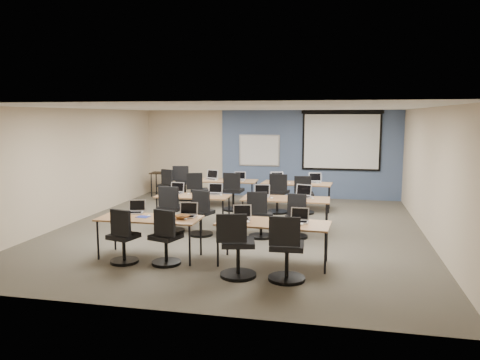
% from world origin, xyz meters
% --- Properties ---
extents(floor, '(8.00, 9.00, 0.02)m').
position_xyz_m(floor, '(0.00, 0.00, 0.00)').
color(floor, '#6B6354').
rests_on(floor, ground).
extents(ceiling, '(8.00, 9.00, 0.02)m').
position_xyz_m(ceiling, '(0.00, 0.00, 2.70)').
color(ceiling, white).
rests_on(ceiling, ground).
extents(wall_back, '(8.00, 0.04, 2.70)m').
position_xyz_m(wall_back, '(0.00, 4.50, 1.35)').
color(wall_back, beige).
rests_on(wall_back, ground).
extents(wall_front, '(8.00, 0.04, 2.70)m').
position_xyz_m(wall_front, '(0.00, -4.50, 1.35)').
color(wall_front, beige).
rests_on(wall_front, ground).
extents(wall_left, '(0.04, 9.00, 2.70)m').
position_xyz_m(wall_left, '(-4.00, 0.00, 1.35)').
color(wall_left, beige).
rests_on(wall_left, ground).
extents(wall_right, '(0.04, 9.00, 2.70)m').
position_xyz_m(wall_right, '(4.00, 0.00, 1.35)').
color(wall_right, beige).
rests_on(wall_right, ground).
extents(blue_accent_panel, '(5.50, 0.04, 2.70)m').
position_xyz_m(blue_accent_panel, '(1.25, 4.47, 1.35)').
color(blue_accent_panel, '#3D5977').
rests_on(blue_accent_panel, wall_back).
extents(whiteboard, '(1.28, 0.03, 0.98)m').
position_xyz_m(whiteboard, '(-0.30, 4.43, 1.45)').
color(whiteboard, '#B6B8BA').
rests_on(whiteboard, wall_back).
extents(projector_screen, '(2.40, 0.10, 1.82)m').
position_xyz_m(projector_screen, '(2.20, 4.41, 1.89)').
color(projector_screen, black).
rests_on(projector_screen, wall_back).
extents(training_table_front_left, '(1.82, 0.76, 0.73)m').
position_xyz_m(training_table_front_left, '(-1.09, -2.35, 0.69)').
color(training_table_front_left, olive).
rests_on(training_table_front_left, floor).
extents(training_table_front_right, '(1.90, 0.79, 0.73)m').
position_xyz_m(training_table_front_right, '(1.12, -2.26, 0.69)').
color(training_table_front_right, brown).
rests_on(training_table_front_right, floor).
extents(training_table_mid_left, '(1.66, 0.69, 0.73)m').
position_xyz_m(training_table_mid_left, '(-1.05, 0.03, 0.68)').
color(training_table_mid_left, brown).
rests_on(training_table_mid_left, floor).
extents(training_table_mid_right, '(1.91, 0.80, 0.73)m').
position_xyz_m(training_table_mid_right, '(1.04, 0.13, 0.69)').
color(training_table_mid_right, '#A77335').
rests_on(training_table_mid_right, floor).
extents(training_table_back_left, '(1.85, 0.77, 0.73)m').
position_xyz_m(training_table_back_left, '(-0.99, 2.64, 0.69)').
color(training_table_back_left, '#9B6940').
rests_on(training_table_back_left, floor).
extents(training_table_back_right, '(1.86, 0.77, 0.73)m').
position_xyz_m(training_table_back_right, '(1.06, 2.55, 0.69)').
color(training_table_back_right, '#A4653E').
rests_on(training_table_back_right, floor).
extents(laptop_0, '(0.31, 0.26, 0.24)m').
position_xyz_m(laptop_0, '(-1.51, -2.03, 0.79)').
color(laptop_0, '#ABABAB').
rests_on(laptop_0, training_table_front_left).
extents(mouse_0, '(0.07, 0.10, 0.03)m').
position_xyz_m(mouse_0, '(-1.15, -2.26, 0.74)').
color(mouse_0, white).
rests_on(mouse_0, training_table_front_left).
extents(task_chair_0, '(0.49, 0.49, 0.97)m').
position_xyz_m(task_chair_0, '(-1.40, -2.79, 0.40)').
color(task_chair_0, black).
rests_on(task_chair_0, floor).
extents(laptop_1, '(0.33, 0.28, 0.25)m').
position_xyz_m(laptop_1, '(-0.46, -2.13, 0.79)').
color(laptop_1, silver).
rests_on(laptop_1, training_table_front_left).
extents(mouse_1, '(0.06, 0.10, 0.03)m').
position_xyz_m(mouse_1, '(-0.42, -2.36, 0.74)').
color(mouse_1, white).
rests_on(mouse_1, training_table_front_left).
extents(task_chair_1, '(0.51, 0.50, 0.98)m').
position_xyz_m(task_chair_1, '(-0.66, -2.71, 0.41)').
color(task_chair_1, black).
rests_on(task_chair_1, floor).
extents(laptop_2, '(0.32, 0.28, 0.25)m').
position_xyz_m(laptop_2, '(0.53, -2.15, 0.79)').
color(laptop_2, '#9E9EAA').
rests_on(laptop_2, training_table_front_right).
extents(mouse_2, '(0.09, 0.11, 0.04)m').
position_xyz_m(mouse_2, '(0.69, -2.37, 0.74)').
color(mouse_2, white).
rests_on(mouse_2, training_table_front_right).
extents(task_chair_2, '(0.58, 0.58, 1.05)m').
position_xyz_m(task_chair_2, '(0.65, -3.05, 0.44)').
color(task_chair_2, black).
rests_on(task_chair_2, floor).
extents(laptop_3, '(0.31, 0.26, 0.24)m').
position_xyz_m(laptop_3, '(1.54, -2.14, 0.79)').
color(laptop_3, '#B1B0B5').
rests_on(laptop_3, training_table_front_right).
extents(mouse_3, '(0.08, 0.11, 0.04)m').
position_xyz_m(mouse_3, '(1.60, -2.35, 0.74)').
color(mouse_3, white).
rests_on(mouse_3, training_table_front_right).
extents(task_chair_3, '(0.58, 0.58, 1.05)m').
position_xyz_m(task_chair_3, '(1.43, -3.06, 0.44)').
color(task_chair_3, black).
rests_on(task_chair_3, floor).
extents(laptop_4, '(0.33, 0.28, 0.25)m').
position_xyz_m(laptop_4, '(-1.53, 0.25, 0.79)').
color(laptop_4, '#B9B9B9').
rests_on(laptop_4, training_table_mid_left).
extents(mouse_4, '(0.06, 0.09, 0.03)m').
position_xyz_m(mouse_4, '(-1.20, 0.14, 0.74)').
color(mouse_4, white).
rests_on(mouse_4, training_table_mid_left).
extents(task_chair_4, '(0.56, 0.56, 1.03)m').
position_xyz_m(task_chair_4, '(-1.38, -0.54, 0.43)').
color(task_chair_4, black).
rests_on(task_chair_4, floor).
extents(laptop_5, '(0.33, 0.28, 0.25)m').
position_xyz_m(laptop_5, '(-0.62, 0.29, 0.79)').
color(laptop_5, '#B5B5BB').
rests_on(laptop_5, training_table_mid_left).
extents(mouse_5, '(0.07, 0.10, 0.03)m').
position_xyz_m(mouse_5, '(-0.43, 0.16, 0.74)').
color(mouse_5, white).
rests_on(mouse_5, training_table_mid_left).
extents(task_chair_5, '(0.53, 0.51, 1.00)m').
position_xyz_m(task_chair_5, '(-0.65, -0.70, 0.41)').
color(task_chair_5, black).
rests_on(task_chair_5, floor).
extents(laptop_6, '(0.35, 0.30, 0.26)m').
position_xyz_m(laptop_6, '(0.49, 0.23, 0.80)').
color(laptop_6, '#AAAAAA').
rests_on(laptop_6, training_table_mid_right).
extents(mouse_6, '(0.09, 0.11, 0.03)m').
position_xyz_m(mouse_6, '(0.75, 0.02, 0.74)').
color(mouse_6, white).
rests_on(mouse_6, training_table_mid_right).
extents(task_chair_6, '(0.52, 0.51, 0.99)m').
position_xyz_m(task_chair_6, '(0.60, -0.60, 0.41)').
color(task_chair_6, black).
rests_on(task_chair_6, floor).
extents(laptop_7, '(0.36, 0.30, 0.27)m').
position_xyz_m(laptop_7, '(1.41, 0.38, 0.80)').
color(laptop_7, silver).
rests_on(laptop_7, training_table_mid_right).
extents(mouse_7, '(0.08, 0.11, 0.03)m').
position_xyz_m(mouse_7, '(1.63, 0.16, 0.74)').
color(mouse_7, white).
rests_on(mouse_7, training_table_mid_right).
extents(task_chair_7, '(0.47, 0.47, 0.96)m').
position_xyz_m(task_chair_7, '(1.35, -0.47, 0.39)').
color(task_chair_7, black).
rests_on(task_chair_7, floor).
extents(laptop_8, '(0.36, 0.30, 0.27)m').
position_xyz_m(laptop_8, '(-1.38, 2.73, 0.80)').
color(laptop_8, silver).
rests_on(laptop_8, training_table_back_left).
extents(mouse_8, '(0.09, 0.11, 0.04)m').
position_xyz_m(mouse_8, '(-1.18, 2.51, 0.74)').
color(mouse_8, white).
rests_on(mouse_8, training_table_back_left).
extents(task_chair_8, '(0.56, 0.53, 1.01)m').
position_xyz_m(task_chair_8, '(-1.56, 2.02, 0.42)').
color(task_chair_8, black).
rests_on(task_chair_8, floor).
extents(laptop_9, '(0.32, 0.27, 0.24)m').
position_xyz_m(laptop_9, '(-0.56, 2.69, 0.79)').
color(laptop_9, silver).
rests_on(laptop_9, training_table_back_left).
extents(mouse_9, '(0.07, 0.10, 0.03)m').
position_xyz_m(mouse_9, '(-0.42, 2.50, 0.74)').
color(mouse_9, white).
rests_on(mouse_9, training_table_back_left).
extents(task_chair_9, '(0.57, 0.57, 1.04)m').
position_xyz_m(task_chair_9, '(-0.59, 2.04, 0.43)').
color(task_chair_9, black).
rests_on(task_chair_9, floor).
extents(laptop_10, '(0.34, 0.29, 0.26)m').
position_xyz_m(laptop_10, '(0.48, 2.72, 0.79)').
color(laptop_10, '#B4B4B4').
rests_on(laptop_10, training_table_back_right).
extents(mouse_10, '(0.08, 0.10, 0.03)m').
position_xyz_m(mouse_10, '(0.87, 2.44, 0.74)').
color(mouse_10, white).
rests_on(mouse_10, training_table_back_right).
extents(task_chair_10, '(0.58, 0.58, 1.05)m').
position_xyz_m(task_chair_10, '(0.62, 1.95, 0.44)').
color(task_chair_10, black).
rests_on(task_chair_10, floor).
extents(laptop_11, '(0.34, 0.29, 0.26)m').
position_xyz_m(laptop_11, '(1.53, 2.75, 0.79)').
color(laptop_11, '#B5B5B7').
rests_on(laptop_11, training_table_back_right).
extents(mouse_11, '(0.08, 0.11, 0.04)m').
position_xyz_m(mouse_11, '(1.61, 2.54, 0.74)').
color(mouse_11, white).
rests_on(mouse_11, training_table_back_right).
extents(task_chair_11, '(0.53, 0.53, 1.01)m').
position_xyz_m(task_chair_11, '(1.29, 2.03, 0.42)').
color(task_chair_11, black).
rests_on(task_chair_11, floor).
extents(blue_mousepad, '(0.24, 0.21, 0.01)m').
position_xyz_m(blue_mousepad, '(-1.23, -2.33, 0.73)').
color(blue_mousepad, navy).
rests_on(blue_mousepad, training_table_front_left).
extents(snack_bowl, '(0.40, 0.40, 0.07)m').
position_xyz_m(snack_bowl, '(-0.49, -2.32, 0.77)').
color(snack_bowl, brown).
rests_on(snack_bowl, training_table_front_left).
extents(snack_plate, '(0.22, 0.22, 0.01)m').
position_xyz_m(snack_plate, '(0.51, -2.30, 0.74)').
color(snack_plate, white).
rests_on(snack_plate, training_table_front_right).
extents(coffee_cup, '(0.09, 0.09, 0.06)m').
position_xyz_m(coffee_cup, '(0.62, -2.41, 0.77)').
color(coffee_cup, silver).
rests_on(coffee_cup, snack_plate).
extents(utility_table, '(0.93, 0.52, 0.75)m').
position_xyz_m(utility_table, '(-3.19, 3.84, 0.66)').
color(utility_table, black).
rests_on(utility_table, floor).
extents(spare_chair_a, '(0.58, 0.58, 1.05)m').
position_xyz_m(spare_chair_a, '(-2.39, 3.26, 0.44)').
color(spare_chair_a, black).
rests_on(spare_chair_a, floor).
extents(spare_chair_b, '(0.50, 0.48, 0.96)m').
position_xyz_m(spare_chair_b, '(-2.83, 3.02, 0.40)').
color(spare_chair_b, black).
rests_on(spare_chair_b, floor).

